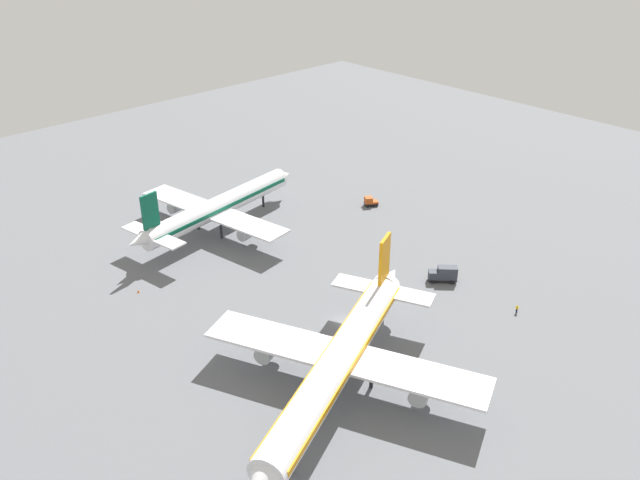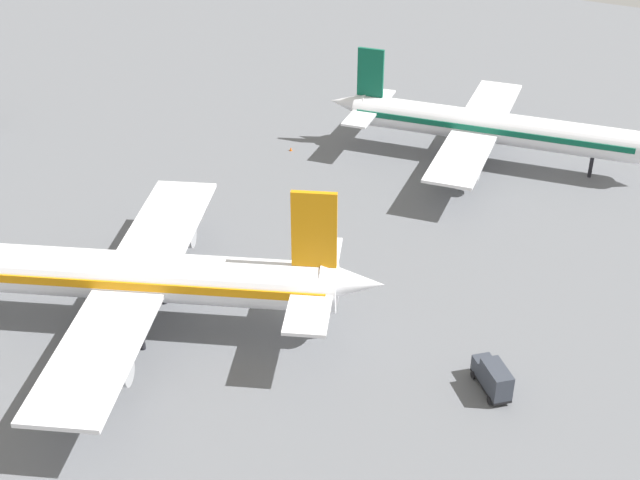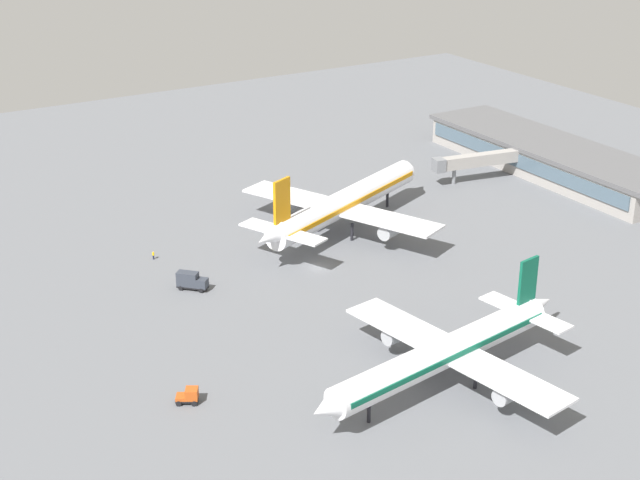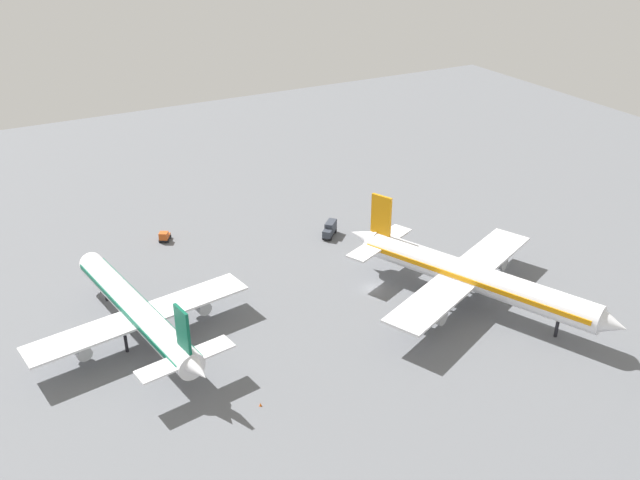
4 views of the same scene
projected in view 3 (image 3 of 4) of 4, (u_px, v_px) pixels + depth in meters
The scene contains 9 objects.
ground at pixel (318, 268), 179.61m from camera, with size 288.00×288.00×0.00m, color slate.
terminal_building at pixel (551, 157), 230.45m from camera, with size 72.39×19.55×7.30m.
airplane_at_gate at pixel (344, 203), 194.11m from camera, with size 44.48×53.73×17.27m.
airplane_taxiing at pixel (446, 352), 138.83m from camera, with size 40.61×50.16×15.30m.
baggage_tug at pixel (189, 396), 136.03m from camera, with size 3.45×3.74×2.30m.
catering_truck at pixel (191, 281), 170.33m from camera, with size 5.33×5.27×3.30m.
ground_crew_worker at pixel (153, 255), 182.94m from camera, with size 0.58×0.40×1.67m.
jet_bridge at pixel (477, 160), 223.60m from camera, with size 6.79×24.03×6.74m.
safety_cone_near_gate at pixel (528, 310), 162.85m from camera, with size 0.44×0.44×0.60m, color #EA590C.
Camera 3 is at (-140.06, 84.02, 74.91)m, focal length 52.96 mm.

